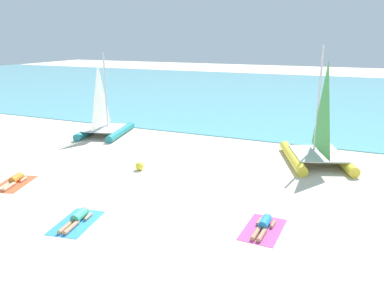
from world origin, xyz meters
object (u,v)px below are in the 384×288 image
Objects in this scene: towel_middle at (77,223)px; sunbather_middle at (77,218)px; sailboat_yellow at (318,147)px; towel_left at (14,184)px; sunbather_right at (264,225)px; beach_ball at (140,166)px; sunbather_left at (14,180)px; towel_right at (263,229)px; sailboat_teal at (104,123)px.

sunbather_middle is (-0.01, 0.07, 0.13)m from towel_middle.
sailboat_yellow reaches higher than towel_left.
towel_left is 10.19m from sunbather_right.
beach_ball is (-0.69, 5.06, 0.05)m from sunbather_middle.
sailboat_yellow is 13.37m from sunbather_left.
sunbather_right is at bearing 1.68° from towel_left.
sailboat_yellow reaches higher than sunbather_right.
towel_right is (5.62, 1.91, 0.00)m from towel_middle.
beach_ball reaches higher than sunbather_right.
towel_middle is 5.18m from beach_ball.
towel_middle is 1.21× the size of sunbather_right.
sunbather_right is 4.20× the size of beach_ball.
sunbather_left reaches higher than towel_left.
towel_right is 0.14m from sunbather_right.
sailboat_teal is at bearing 111.97° from sunbather_middle.
sunbather_middle is 4.21× the size of beach_ball.
sunbather_left reaches higher than towel_middle.
sailboat_teal is 2.57× the size of towel_left.
sunbather_left is (1.30, -8.02, -0.60)m from sailboat_teal.
beach_ball reaches higher than towel_middle.
sunbather_right is (5.62, 1.98, 0.13)m from towel_middle.
sailboat_teal reaches higher than sunbather_left.
sunbather_middle is (4.55, -1.62, 0.13)m from towel_left.
sunbather_right is (10.18, 0.30, 0.13)m from towel_left.
sailboat_yellow is 13.40m from towel_left.
towel_left is (1.32, -8.08, -0.72)m from sailboat_teal.
sailboat_teal is at bearing 99.28° from towel_left.
sunbather_middle is at bearing -82.21° from beach_ball.
sailboat_teal reaches higher than towel_right.
towel_middle is at bearing -145.38° from sailboat_yellow.
towel_left is (-11.04, -7.56, -0.80)m from sailboat_yellow.
towel_right is (10.18, 0.23, 0.00)m from towel_left.
sailboat_teal is at bearing 121.08° from towel_middle.
sailboat_yellow is at bearing 29.80° from beach_ball.
sunbather_left and sunbather_middle have the same top height.
sailboat_teal is 11.35m from sunbather_middle.
sailboat_yellow is at bearing -14.68° from sailboat_teal.
beach_ball is (-0.70, 5.13, 0.18)m from towel_middle.
sunbather_left is at bearing -93.04° from sailboat_teal.
towel_left is 4.83m from sunbather_middle.
sunbather_middle is 5.11m from beach_ball.
sunbather_left is at bearing -138.90° from beach_ball.
sunbather_middle is at bearing -37.25° from sunbather_left.
sailboat_yellow is 11.31m from towel_middle.
sunbather_middle reaches higher than towel_right.
sailboat_teal is 11.42m from towel_middle.
towel_right is 1.21× the size of sunbather_right.
towel_left is 1.23× the size of sunbather_left.
sailboat_teal reaches higher than towel_left.
sunbather_middle is at bearing -161.82° from towel_right.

